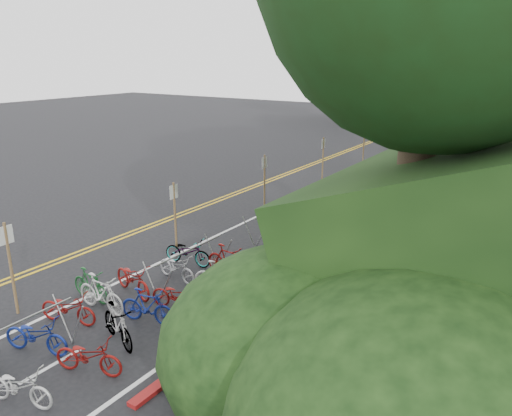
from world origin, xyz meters
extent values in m
plane|color=black|center=(0.00, 0.00, 0.00)|extent=(120.00, 120.00, 0.00)
cube|color=gold|center=(-2.15, 10.00, 0.00)|extent=(0.12, 80.00, 0.01)
cube|color=gold|center=(-1.85, 10.00, 0.00)|extent=(0.12, 80.00, 0.01)
cube|color=silver|center=(1.00, 10.00, 0.00)|extent=(0.12, 80.00, 0.01)
cube|color=silver|center=(5.20, 10.00, 0.00)|extent=(0.12, 80.00, 0.01)
cube|color=silver|center=(3.10, -2.00, 0.00)|extent=(0.10, 1.60, 0.01)
cube|color=silver|center=(3.10, 4.00, 0.00)|extent=(0.10, 1.60, 0.01)
cube|color=silver|center=(3.10, 10.00, 0.00)|extent=(0.10, 1.60, 0.01)
cube|color=silver|center=(3.10, 16.00, 0.00)|extent=(0.10, 1.60, 0.01)
cube|color=silver|center=(3.10, 22.00, 0.00)|extent=(0.10, 1.60, 0.01)
cube|color=silver|center=(3.10, 28.00, 0.00)|extent=(0.10, 1.60, 0.01)
cube|color=silver|center=(3.10, 34.00, 0.00)|extent=(0.10, 1.60, 0.01)
cube|color=maroon|center=(5.70, 12.00, 0.05)|extent=(0.25, 28.00, 0.10)
cube|color=#382819|center=(6.40, 22.00, 0.08)|extent=(1.40, 44.00, 0.16)
ellipsoid|color=#284C19|center=(7.20, 3.00, 1.04)|extent=(2.00, 2.80, 1.60)
ellipsoid|color=#284C19|center=(8.00, 8.00, 1.55)|extent=(2.60, 3.64, 2.08)
ellipsoid|color=#284C19|center=(9.20, 14.00, 1.99)|extent=(2.20, 3.08, 1.76)
ellipsoid|color=#284C19|center=(7.80, 20.00, 1.56)|extent=(3.00, 4.20, 2.40)
ellipsoid|color=#284C19|center=(8.50, 26.00, 1.73)|extent=(2.40, 3.36, 1.92)
ellipsoid|color=#284C19|center=(7.00, 6.00, 0.90)|extent=(1.80, 2.52, 1.44)
ellipsoid|color=black|center=(8.00, 0.50, 1.21)|extent=(5.28, 6.16, 3.52)
ellipsoid|color=black|center=(11.00, -0.50, 1.43)|extent=(6.24, 7.28, 4.16)
cylinder|color=#2D2319|center=(9.50, 3.00, 3.85)|extent=(0.78, 0.78, 5.29)
cylinder|color=#2D2319|center=(-9.00, 42.00, 2.65)|extent=(0.78, 0.78, 5.29)
ellipsoid|color=black|center=(-9.00, 42.00, 7.46)|extent=(7.24, 7.24, 6.87)
cylinder|color=#2D2319|center=(-6.00, 50.00, 2.44)|extent=(0.76, 0.76, 4.88)
ellipsoid|color=black|center=(-6.00, 50.00, 6.78)|extent=(6.33, 6.33, 6.02)
cylinder|color=gray|center=(2.73, -2.73, 1.20)|extent=(0.05, 3.39, 0.05)
cylinder|color=gray|center=(2.45, -1.14, 0.60)|extent=(0.60, 0.04, 1.18)
cylinder|color=gray|center=(3.01, -1.14, 0.60)|extent=(0.60, 0.04, 1.18)
cylinder|color=gray|center=(3.00, 3.00, 1.15)|extent=(0.05, 3.00, 0.05)
cylinder|color=gray|center=(2.72, 1.60, 0.57)|extent=(0.58, 0.04, 1.13)
cylinder|color=gray|center=(3.28, 1.60, 0.57)|extent=(0.58, 0.04, 1.13)
cylinder|color=gray|center=(2.72, 4.40, 0.57)|extent=(0.58, 0.04, 1.13)
cylinder|color=gray|center=(3.28, 4.40, 0.57)|extent=(0.58, 0.04, 1.13)
cylinder|color=gray|center=(3.00, 8.00, 1.15)|extent=(0.05, 3.00, 0.05)
cylinder|color=gray|center=(2.72, 6.60, 0.57)|extent=(0.58, 0.04, 1.13)
cylinder|color=gray|center=(3.28, 6.60, 0.57)|extent=(0.58, 0.04, 1.13)
cylinder|color=gray|center=(2.72, 9.40, 0.57)|extent=(0.58, 0.04, 1.13)
cylinder|color=gray|center=(3.28, 9.40, 0.57)|extent=(0.58, 0.04, 1.13)
cylinder|color=gray|center=(3.00, 13.00, 1.15)|extent=(0.05, 3.00, 0.05)
cylinder|color=gray|center=(2.72, 11.60, 0.57)|extent=(0.58, 0.04, 1.13)
cylinder|color=gray|center=(3.28, 11.60, 0.57)|extent=(0.58, 0.04, 1.13)
cylinder|color=gray|center=(2.72, 14.40, 0.57)|extent=(0.58, 0.04, 1.13)
cylinder|color=gray|center=(3.28, 14.40, 0.57)|extent=(0.58, 0.04, 1.13)
cylinder|color=gray|center=(3.00, 18.00, 1.15)|extent=(0.05, 3.00, 0.05)
cylinder|color=gray|center=(2.72, 16.60, 0.57)|extent=(0.58, 0.04, 1.13)
cylinder|color=gray|center=(3.28, 16.60, 0.57)|extent=(0.58, 0.04, 1.13)
cylinder|color=gray|center=(2.72, 19.40, 0.57)|extent=(0.58, 0.04, 1.13)
cylinder|color=gray|center=(3.28, 19.40, 0.57)|extent=(0.58, 0.04, 1.13)
cylinder|color=gray|center=(3.00, 23.00, 1.15)|extent=(0.05, 3.00, 0.05)
cylinder|color=gray|center=(2.72, 21.60, 0.57)|extent=(0.58, 0.04, 1.13)
cylinder|color=gray|center=(3.28, 21.60, 0.57)|extent=(0.58, 0.04, 1.13)
cylinder|color=gray|center=(2.72, 24.40, 0.57)|extent=(0.58, 0.04, 1.13)
cylinder|color=gray|center=(3.28, 24.40, 0.57)|extent=(0.58, 0.04, 1.13)
cylinder|color=brown|center=(0.21, -1.00, 1.32)|extent=(0.08, 0.08, 2.64)
cube|color=silver|center=(0.21, -1.00, 2.29)|extent=(0.02, 0.40, 0.50)
cylinder|color=brown|center=(0.60, 5.00, 1.25)|extent=(0.08, 0.08, 2.50)
cube|color=silver|center=(0.60, 5.00, 2.15)|extent=(0.02, 0.40, 0.50)
cylinder|color=brown|center=(0.60, 11.00, 1.25)|extent=(0.08, 0.08, 2.50)
cube|color=silver|center=(0.60, 11.00, 2.15)|extent=(0.02, 0.40, 0.50)
cylinder|color=brown|center=(0.60, 17.00, 1.25)|extent=(0.08, 0.08, 2.50)
cube|color=silver|center=(0.60, 17.00, 2.15)|extent=(0.02, 0.40, 0.50)
cylinder|color=brown|center=(0.60, 23.00, 1.25)|extent=(0.08, 0.08, 2.50)
cube|color=silver|center=(0.60, 23.00, 2.15)|extent=(0.02, 0.40, 0.50)
imported|color=#144C1E|center=(1.25, 0.65, 0.47)|extent=(0.54, 1.59, 0.94)
imported|color=beige|center=(3.73, -3.13, 0.42)|extent=(0.98, 1.70, 0.84)
imported|color=navy|center=(2.36, -1.82, 0.46)|extent=(1.08, 1.84, 0.91)
imported|color=maroon|center=(4.06, -1.68, 0.43)|extent=(1.07, 1.74, 0.86)
imported|color=maroon|center=(1.83, -0.54, 0.44)|extent=(1.01, 1.76, 0.87)
imported|color=slate|center=(3.67, -0.49, 0.50)|extent=(1.00, 1.74, 1.01)
imported|color=beige|center=(2.04, 0.36, 0.53)|extent=(0.52, 1.78, 1.07)
imported|color=navy|center=(3.58, 0.60, 0.48)|extent=(0.78, 1.67, 0.97)
imported|color=maroon|center=(2.01, 1.58, 0.49)|extent=(1.10, 1.97, 0.98)
imported|color=maroon|center=(3.75, 1.57, 0.43)|extent=(0.84, 1.71, 0.86)
imported|color=#9E9EA3|center=(2.42, 3.02, 0.43)|extent=(0.79, 1.68, 0.85)
imported|color=beige|center=(4.06, 3.12, 0.49)|extent=(1.00, 1.69, 0.98)
imported|color=slate|center=(1.91, 4.13, 0.46)|extent=(0.82, 1.82, 0.92)
imported|color=maroon|center=(3.60, 4.13, 0.52)|extent=(0.63, 1.76, 1.03)
camera|label=1|loc=(12.40, -7.62, 6.80)|focal=35.00mm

